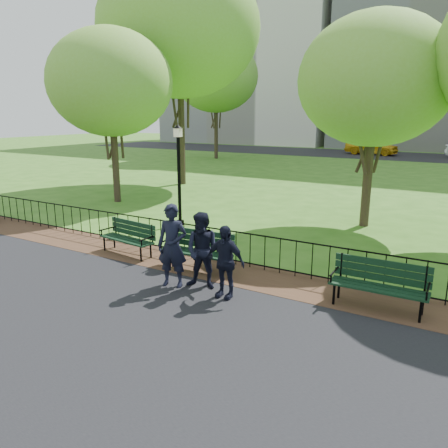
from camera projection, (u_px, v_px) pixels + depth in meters
The scene contains 18 objects.
ground at pixel (184, 290), 9.54m from camera, with size 120.00×120.00×0.00m, color #34671B.
asphalt_path at pixel (54, 365), 6.70m from camera, with size 60.00×9.20×0.01m, color black.
dirt_strip at pixel (219, 269), 10.79m from camera, with size 60.00×1.60×0.01m, color #3D2919.
far_street at pixel (414, 157), 38.76m from camera, with size 70.00×9.00×0.01m, color black.
iron_fence at pixel (229, 245), 11.09m from camera, with size 24.06×0.06×1.00m.
apartment_west at pixel (259, 41), 57.24m from camera, with size 22.00×15.00×26.00m, color silver.
park_bench_main at pixel (189, 244), 10.71m from camera, with size 1.88×0.65×1.05m.
park_bench_left_a at pixel (129, 234), 11.87m from camera, with size 1.78×0.74×0.98m.
park_bench_right_a at pixel (380, 280), 8.52m from camera, with size 1.86×0.60×1.05m.
lamppost at pixel (179, 172), 14.69m from camera, with size 0.30×0.30×3.39m.
tree_near_w at pixel (111, 83), 17.89m from camera, with size 5.13×5.13×7.15m.
tree_near_e at pixel (375, 80), 13.84m from camera, with size 4.93×4.93×6.87m.
tree_mid_w at pixel (179, 27), 21.94m from camera, with size 8.20×8.20×11.44m.
tree_far_w at pixel (216, 76), 35.65m from camera, with size 6.94×6.94×9.68m.
person_left at pixel (172, 246), 9.55m from camera, with size 0.68×0.44×1.85m, color black.
person_mid at pixel (203, 251), 9.46m from camera, with size 0.83×0.43×1.70m, color black.
person_right at pixel (225, 262), 9.00m from camera, with size 0.91×0.37×1.55m, color black.
taxi at pixel (372, 146), 40.40m from camera, with size 1.90×4.73×1.61m, color gold.
Camera 1 is at (5.28, -7.21, 3.76)m, focal length 35.00 mm.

